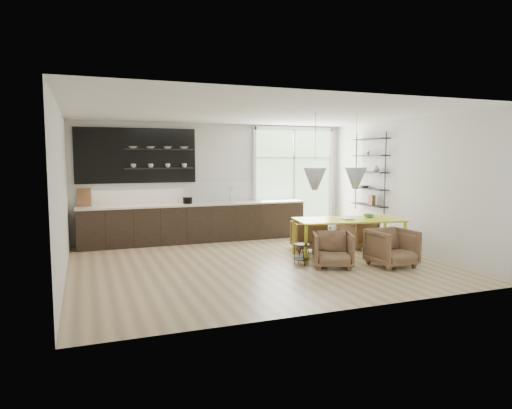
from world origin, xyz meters
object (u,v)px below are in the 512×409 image
object	(u,v)px
armchair_back_left	(308,235)
armchair_front_right	(392,248)
armchair_back_right	(358,233)
armchair_front_left	(333,250)
wire_stool	(302,251)
dining_table	(348,222)

from	to	relation	value
armchair_back_left	armchair_front_right	bearing A→B (deg)	124.23
armchair_back_left	armchair_front_right	distance (m)	2.09
armchair_back_right	armchair_front_right	world-z (taller)	armchair_front_right
armchair_back_left	armchair_front_left	size ratio (longest dim) A/B	0.98
armchair_front_left	wire_stool	world-z (taller)	armchair_front_left
armchair_back_right	wire_stool	xyz separation A→B (m)	(-1.96, -1.07, -0.07)
dining_table	armchair_front_right	world-z (taller)	dining_table
armchair_back_right	wire_stool	bearing A→B (deg)	20.45
dining_table	armchair_front_right	distance (m)	1.12
armchair_front_right	wire_stool	distance (m)	1.71
armchair_front_left	armchair_front_right	distance (m)	1.13
dining_table	armchair_back_right	bearing A→B (deg)	56.39
wire_stool	armchair_back_left	bearing A→B (deg)	57.66
dining_table	armchair_front_left	world-z (taller)	dining_table
armchair_back_right	armchair_front_right	bearing A→B (deg)	68.67
armchair_back_left	armchair_front_right	xyz separation A→B (m)	(0.77, -1.95, 0.03)
dining_table	armchair_back_right	distance (m)	1.18
wire_stool	armchair_front_right	bearing A→B (deg)	-25.05
armchair_back_left	wire_stool	xyz separation A→B (m)	(-0.78, -1.23, -0.07)
armchair_back_right	armchair_front_right	size ratio (longest dim) A/B	0.93
dining_table	armchair_front_left	bearing A→B (deg)	-128.79
dining_table	armchair_back_left	distance (m)	1.13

